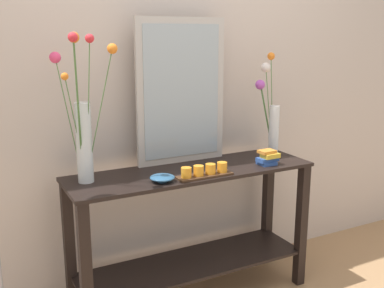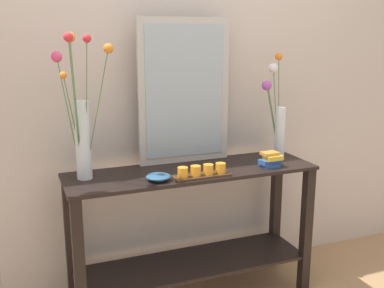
{
  "view_description": "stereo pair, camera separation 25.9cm",
  "coord_description": "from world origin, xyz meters",
  "px_view_note": "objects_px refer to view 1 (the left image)",
  "views": [
    {
      "loc": [
        -1.17,
        -2.23,
        1.56
      ],
      "look_at": [
        0.0,
        0.0,
        0.96
      ],
      "focal_mm": 43.0,
      "sensor_mm": 36.0,
      "label": 1
    },
    {
      "loc": [
        -0.93,
        -2.34,
        1.56
      ],
      "look_at": [
        0.0,
        0.0,
        0.96
      ],
      "focal_mm": 43.0,
      "sensor_mm": 36.0,
      "label": 2
    }
  ],
  "objects_px": {
    "mirror_leaning": "(181,92)",
    "vase_right": "(271,112)",
    "tall_vase_left": "(83,125)",
    "decorative_bowl": "(162,178)",
    "candle_tray": "(205,172)",
    "book_stack": "(268,158)",
    "console_table": "(192,220)"
  },
  "relations": [
    {
      "from": "tall_vase_left",
      "to": "book_stack",
      "type": "bearing_deg",
      "value": -8.96
    },
    {
      "from": "tall_vase_left",
      "to": "vase_right",
      "type": "distance_m",
      "value": 1.19
    },
    {
      "from": "decorative_bowl",
      "to": "book_stack",
      "type": "height_order",
      "value": "book_stack"
    },
    {
      "from": "tall_vase_left",
      "to": "decorative_bowl",
      "type": "bearing_deg",
      "value": -25.97
    },
    {
      "from": "console_table",
      "to": "mirror_leaning",
      "type": "distance_m",
      "value": 0.76
    },
    {
      "from": "mirror_leaning",
      "to": "tall_vase_left",
      "type": "xyz_separation_m",
      "value": [
        -0.62,
        -0.13,
        -0.12
      ]
    },
    {
      "from": "candle_tray",
      "to": "tall_vase_left",
      "type": "bearing_deg",
      "value": 161.48
    },
    {
      "from": "vase_right",
      "to": "candle_tray",
      "type": "relative_size",
      "value": 2.03
    },
    {
      "from": "tall_vase_left",
      "to": "book_stack",
      "type": "distance_m",
      "value": 1.09
    },
    {
      "from": "tall_vase_left",
      "to": "decorative_bowl",
      "type": "distance_m",
      "value": 0.49
    },
    {
      "from": "vase_right",
      "to": "console_table",
      "type": "bearing_deg",
      "value": -173.89
    },
    {
      "from": "mirror_leaning",
      "to": "candle_tray",
      "type": "distance_m",
      "value": 0.52
    },
    {
      "from": "candle_tray",
      "to": "vase_right",
      "type": "bearing_deg",
      "value": 19.74
    },
    {
      "from": "tall_vase_left",
      "to": "candle_tray",
      "type": "relative_size",
      "value": 2.41
    },
    {
      "from": "candle_tray",
      "to": "decorative_bowl",
      "type": "bearing_deg",
      "value": 173.9
    },
    {
      "from": "mirror_leaning",
      "to": "vase_right",
      "type": "bearing_deg",
      "value": -11.91
    },
    {
      "from": "mirror_leaning",
      "to": "decorative_bowl",
      "type": "xyz_separation_m",
      "value": [
        -0.26,
        -0.31,
        -0.4
      ]
    },
    {
      "from": "candle_tray",
      "to": "book_stack",
      "type": "xyz_separation_m",
      "value": [
        0.45,
        0.04,
        0.01
      ]
    },
    {
      "from": "tall_vase_left",
      "to": "book_stack",
      "type": "relative_size",
      "value": 5.76
    },
    {
      "from": "vase_right",
      "to": "book_stack",
      "type": "xyz_separation_m",
      "value": [
        -0.14,
        -0.18,
        -0.24
      ]
    },
    {
      "from": "mirror_leaning",
      "to": "vase_right",
      "type": "height_order",
      "value": "mirror_leaning"
    },
    {
      "from": "tall_vase_left",
      "to": "candle_tray",
      "type": "distance_m",
      "value": 0.69
    },
    {
      "from": "mirror_leaning",
      "to": "candle_tray",
      "type": "bearing_deg",
      "value": -94.34
    },
    {
      "from": "candle_tray",
      "to": "decorative_bowl",
      "type": "distance_m",
      "value": 0.24
    },
    {
      "from": "console_table",
      "to": "vase_right",
      "type": "distance_m",
      "value": 0.84
    },
    {
      "from": "decorative_bowl",
      "to": "book_stack",
      "type": "xyz_separation_m",
      "value": [
        0.69,
        0.01,
        0.02
      ]
    },
    {
      "from": "tall_vase_left",
      "to": "decorative_bowl",
      "type": "xyz_separation_m",
      "value": [
        0.36,
        -0.17,
        -0.28
      ]
    },
    {
      "from": "tall_vase_left",
      "to": "vase_right",
      "type": "bearing_deg",
      "value": 0.54
    },
    {
      "from": "console_table",
      "to": "candle_tray",
      "type": "bearing_deg",
      "value": -90.33
    },
    {
      "from": "candle_tray",
      "to": "decorative_bowl",
      "type": "height_order",
      "value": "candle_tray"
    },
    {
      "from": "mirror_leaning",
      "to": "book_stack",
      "type": "bearing_deg",
      "value": -34.86
    },
    {
      "from": "console_table",
      "to": "vase_right",
      "type": "relative_size",
      "value": 2.23
    }
  ]
}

